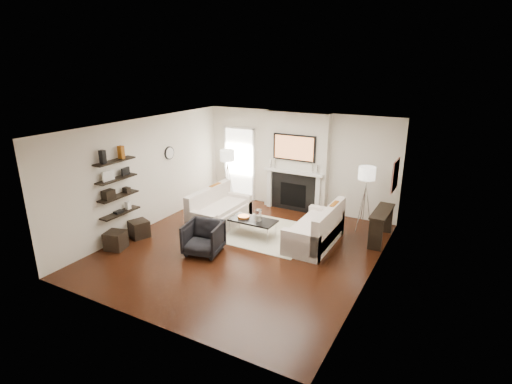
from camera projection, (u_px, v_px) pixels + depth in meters
The scene contains 71 objects.
room_envelope at pixel (242, 191), 8.44m from camera, with size 6.00×6.00×6.00m.
chimney_breast at pixel (296, 162), 10.84m from camera, with size 1.80×0.25×2.70m, color silver.
fireplace_surround at pixel (293, 193), 10.98m from camera, with size 1.30×0.02×1.04m, color black.
firebox at pixel (293, 195), 11.00m from camera, with size 0.75×0.02×0.65m, color black.
mantel_pilaster_l at pixel (269, 188), 11.28m from camera, with size 0.12×0.08×1.10m, color white.
mantel_pilaster_r at pixel (318, 196), 10.62m from camera, with size 0.12×0.08×1.10m, color white.
mantel_shelf at pixel (293, 172), 10.75m from camera, with size 1.70×0.18×0.07m, color white.
tv_body at pixel (294, 148), 10.57m from camera, with size 1.20×0.06×0.70m, color black.
tv_screen at pixel (294, 148), 10.54m from camera, with size 1.10×0.01×0.62m, color #BF723F.
candlestick_l_tall at pixel (275, 163), 10.96m from camera, with size 0.04×0.04×0.30m, color silver.
candlestick_l_short at pixel (271, 163), 11.02m from camera, with size 0.04×0.04×0.24m, color silver.
candlestick_r_tall at pixel (313, 168), 10.45m from camera, with size 0.04×0.04×0.30m, color silver.
candlestick_r_short at pixel (317, 169), 10.40m from camera, with size 0.04×0.04×0.24m, color silver.
hallway_panel at pixel (240, 164), 11.86m from camera, with size 0.90×0.02×2.10m, color white.
door_trim_l at pixel (226, 162), 12.06m from camera, with size 0.06×0.06×2.16m, color white.
door_trim_r at pixel (254, 166), 11.63m from camera, with size 0.06×0.06×2.16m, color white.
door_trim_top at pixel (239, 128), 11.51m from camera, with size 1.02×0.06×0.06m, color white.
rug at pixel (259, 231), 9.75m from camera, with size 2.60×2.00×0.01m, color beige.
loveseat_left_base at pixel (220, 217), 10.09m from camera, with size 0.85×1.80×0.42m, color beige.
loveseat_left_back at pixel (209, 203), 10.15m from camera, with size 0.18×1.80×0.80m, color beige.
loveseat_left_arm_n at pixel (201, 225), 9.39m from camera, with size 0.85×0.18×0.60m, color beige.
loveseat_left_arm_s at pixel (237, 204), 10.74m from camera, with size 0.85×0.18×0.60m, color beige.
loveseat_left_cushion at pixel (222, 208), 9.99m from camera, with size 0.63×1.44×0.10m, color beige.
pillow_left_orange at pixel (215, 192), 10.33m from camera, with size 0.10×0.42×0.42m, color #8E4C11.
pillow_left_charcoal at pixel (202, 199), 9.84m from camera, with size 0.10×0.40×0.40m, color black.
loveseat_right_base at pixel (314, 235), 9.03m from camera, with size 0.85×1.80×0.42m, color beige.
loveseat_right_back at pixel (329, 225), 8.78m from camera, with size 0.18×1.80×0.80m, color beige.
loveseat_right_arm_n at pixel (300, 245), 8.33m from camera, with size 0.85×0.18×0.60m, color beige.
loveseat_right_arm_s at pixel (326, 220), 9.68m from camera, with size 0.85×0.18×0.60m, color beige.
loveseat_right_cushion at pixel (312, 224), 8.97m from camera, with size 0.63×1.44×0.10m, color beige.
pillow_right_orange at pixel (334, 212), 8.96m from camera, with size 0.10×0.42×0.42m, color #8E4C11.
pillow_right_charcoal at pixel (325, 222), 8.47m from camera, with size 0.10×0.40×0.40m, color black.
coffee_table at pixel (253, 220), 9.37m from camera, with size 1.10×0.55×0.04m, color black.
coffee_leg_nw at pixel (230, 228), 9.48m from camera, with size 0.02×0.02×0.38m, color silver.
coffee_leg_ne at pixel (267, 236), 9.02m from camera, with size 0.02×0.02×0.38m, color silver.
coffee_leg_sw at pixel (240, 222), 9.85m from camera, with size 0.02×0.02×0.38m, color silver.
coffee_leg_se at pixel (276, 229), 9.39m from camera, with size 0.02×0.02×0.38m, color silver.
hurricane_glass at pixel (258, 215), 9.25m from camera, with size 0.15×0.15×0.27m, color white.
hurricane_candle at pixel (258, 218), 9.27m from camera, with size 0.10×0.10×0.15m, color white.
copper_bowl at pixel (244, 217), 9.47m from camera, with size 0.28×0.28×0.05m, color #C76221.
armchair at pixel (203, 236), 8.54m from camera, with size 0.75×0.70×0.77m, color black.
lamp_left_post at pixel (228, 184), 11.44m from camera, with size 0.02×0.02×1.20m, color silver.
lamp_left_shade at pixel (227, 155), 11.17m from camera, with size 0.40×0.40×0.30m, color white.
lamp_left_leg_a at pixel (231, 185), 11.39m from camera, with size 0.02×0.02×1.25m, color silver.
lamp_left_leg_b at pixel (228, 183), 11.54m from camera, with size 0.02×0.02×1.25m, color silver.
lamp_left_leg_c at pixel (225, 185), 11.38m from camera, with size 0.02×0.02×1.25m, color silver.
lamp_right_post at pixel (364, 207), 9.66m from camera, with size 0.02×0.02×1.20m, color silver.
lamp_right_shade at pixel (367, 173), 9.40m from camera, with size 0.40×0.40×0.30m, color white.
lamp_right_leg_a at pixel (368, 208), 9.61m from camera, with size 0.02×0.02×1.25m, color silver.
lamp_right_leg_b at pixel (363, 205), 9.77m from camera, with size 0.02×0.02×1.25m, color silver.
lamp_right_leg_c at pixel (361, 208), 9.61m from camera, with size 0.02×0.02×1.25m, color silver.
console_top at pixel (382, 211), 9.02m from camera, with size 0.35×1.20×0.04m, color black.
console_leg_n at pixel (375, 235), 8.68m from camera, with size 0.30×0.04×0.71m, color black.
console_leg_s at pixel (386, 219), 9.59m from camera, with size 0.30×0.04×0.71m, color black.
wall_art at pixel (395, 175), 8.84m from camera, with size 0.03×0.70×0.70m, color #9B5C4D.
shelf_bottom at pixel (120, 213), 9.00m from camera, with size 0.25×1.00×0.04m, color black.
shelf_lower at pixel (118, 196), 8.88m from camera, with size 0.25×1.00×0.04m, color black.
shelf_upper at pixel (117, 179), 8.75m from camera, with size 0.25×1.00×0.04m, color black.
shelf_top at pixel (114, 161), 8.63m from camera, with size 0.25×1.00×0.04m, color black.
decor_magfile_a at pixel (103, 157), 8.33m from camera, with size 0.12×0.10×0.28m, color black.
decor_magfile_b at pixel (121, 152), 8.76m from camera, with size 0.12×0.10×0.28m, color #8E4C11.
decor_frame_a at pixel (108, 176), 8.54m from camera, with size 0.04×0.30×0.22m, color white.
decor_frame_b at pixel (126, 171), 8.95m from camera, with size 0.04×0.22×0.18m, color black.
decor_wine_rack at pixel (108, 194), 8.62m from camera, with size 0.18×0.25×0.20m, color black.
decor_box_small at pixel (127, 190), 9.06m from camera, with size 0.15×0.12×0.12m, color black.
decor_books at pixel (118, 212), 8.95m from camera, with size 0.14×0.20×0.05m, color black.
decor_box_tall at pixel (128, 205), 9.17m from camera, with size 0.10×0.10×0.18m, color white.
clock_rim at pixel (169, 153), 10.33m from camera, with size 0.34×0.34×0.04m, color black.
clock_face at pixel (170, 153), 10.31m from camera, with size 0.29×0.29×0.01m, color white.
ottoman_near at pixel (139, 229), 9.40m from camera, with size 0.40×0.40×0.40m, color black.
ottoman_far at pixel (116, 240), 8.80m from camera, with size 0.40×0.40×0.40m, color black.
Camera 1 is at (4.11, -6.91, 3.95)m, focal length 28.00 mm.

